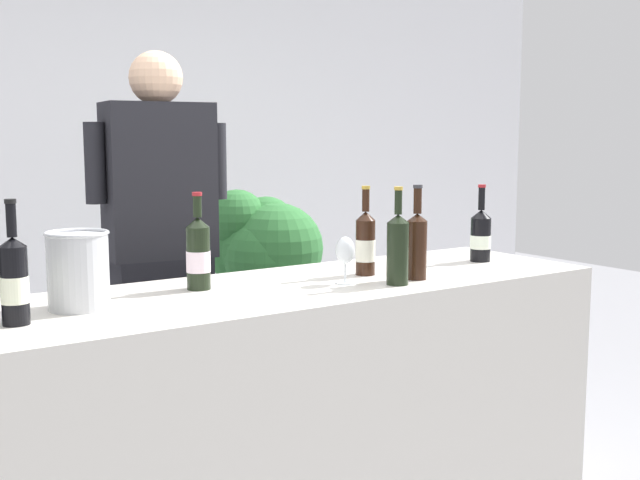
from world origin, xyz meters
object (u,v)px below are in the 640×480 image
at_px(wine_bottle_2, 481,235).
at_px(person_server, 161,273).
at_px(ice_bucket, 78,270).
at_px(potted_shrub, 261,257).
at_px(wine_bottle_1, 417,243).
at_px(wine_bottle_4, 198,253).
at_px(wine_bottle_3, 14,280).
at_px(wine_bottle_0, 398,247).
at_px(wine_bottle_6, 365,243).
at_px(wine_glass, 345,252).

distance_m(wine_bottle_2, person_server, 1.33).
xyz_separation_m(ice_bucket, potted_shrub, (1.24, 1.08, -0.21)).
distance_m(wine_bottle_1, wine_bottle_4, 0.78).
height_order(wine_bottle_3, ice_bucket, wine_bottle_3).
height_order(wine_bottle_0, person_server, person_server).
bearing_deg(person_server, wine_bottle_0, -62.15).
height_order(wine_bottle_2, wine_bottle_6, wine_bottle_6).
bearing_deg(wine_bottle_3, wine_bottle_0, -6.03).
bearing_deg(wine_bottle_4, wine_bottle_1, -20.05).
distance_m(wine_bottle_3, wine_bottle_6, 1.27).
bearing_deg(ice_bucket, wine_bottle_0, -12.69).
bearing_deg(wine_bottle_4, wine_bottle_2, -4.76).
height_order(wine_bottle_2, wine_bottle_4, wine_bottle_4).
bearing_deg(potted_shrub, person_server, -151.01).
xyz_separation_m(wine_bottle_6, wine_glass, (-0.16, -0.10, -0.01)).
height_order(wine_glass, potted_shrub, potted_shrub).
relative_size(wine_bottle_3, person_server, 0.20).
relative_size(wine_bottle_1, potted_shrub, 0.29).
xyz_separation_m(wine_bottle_6, person_server, (-0.52, 0.72, -0.17)).
bearing_deg(wine_bottle_3, ice_bucket, 26.60).
xyz_separation_m(wine_bottle_3, wine_glass, (1.11, -0.01, -0.01)).
relative_size(wine_glass, person_server, 0.09).
bearing_deg(wine_bottle_3, wine_bottle_4, 15.76).
relative_size(wine_bottle_0, person_server, 0.19).
distance_m(wine_bottle_4, person_server, 0.66).
xyz_separation_m(wine_bottle_0, wine_bottle_1, (0.12, 0.04, 0.00)).
distance_m(wine_bottle_6, potted_shrub, 1.13).
distance_m(wine_bottle_0, potted_shrub, 1.35).
height_order(wine_bottle_2, person_server, person_server).
height_order(wine_bottle_2, wine_bottle_3, wine_bottle_3).
distance_m(wine_bottle_1, ice_bucket, 1.18).
relative_size(wine_bottle_6, ice_bucket, 1.42).
height_order(wine_bottle_1, wine_glass, wine_bottle_1).
bearing_deg(wine_glass, potted_shrub, 74.18).
xyz_separation_m(wine_bottle_0, ice_bucket, (-1.04, 0.23, -0.01)).
bearing_deg(wine_bottle_1, potted_shrub, 86.58).
height_order(wine_bottle_3, wine_bottle_6, wine_bottle_3).
distance_m(wine_glass, person_server, 0.90).
bearing_deg(ice_bucket, wine_bottle_3, -153.40).
bearing_deg(person_server, wine_bottle_4, -100.89).
xyz_separation_m(wine_bottle_2, person_server, (-1.11, 0.73, -0.15)).
relative_size(wine_bottle_2, ice_bucket, 1.35).
height_order(wine_bottle_1, wine_bottle_3, wine_bottle_3).
xyz_separation_m(wine_bottle_3, person_server, (0.75, 0.80, -0.17)).
xyz_separation_m(wine_bottle_2, wine_glass, (-0.76, -0.09, 0.00)).
relative_size(wine_bottle_0, wine_glass, 2.06).
bearing_deg(wine_bottle_6, wine_bottle_0, -96.37).
bearing_deg(wine_bottle_1, wine_glass, 163.84).
distance_m(wine_bottle_6, person_server, 0.90).
xyz_separation_m(wine_bottle_3, ice_bucket, (0.21, 0.10, -0.00)).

